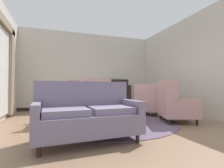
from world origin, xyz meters
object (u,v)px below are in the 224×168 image
porcelain_vase (119,95)px  sideboard (118,95)px  coffee_table (119,104)px  armchair_foreground_right (174,104)px  armchair_near_window (64,106)px  settee (87,115)px  side_table (142,101)px  armchair_back_corner (149,102)px  armchair_near_sideboard (96,100)px

porcelain_vase → sideboard: bearing=70.0°
coffee_table → armchair_foreground_right: size_ratio=0.94×
armchair_near_window → coffee_table: bearing=89.1°
coffee_table → settee: (-1.04, -1.29, -0.04)m
settee → side_table: (2.24, 2.30, 0.02)m
armchair_back_corner → armchair_near_sideboard: bearing=29.3°
armchair_foreground_right → side_table: (-0.06, 1.52, -0.02)m
coffee_table → armchair_near_window: armchair_near_window is taller
armchair_back_corner → settee: bearing=91.5°
armchair_near_window → armchair_near_sideboard: armchair_near_sideboard is taller
settee → armchair_foreground_right: bearing=15.8°
coffee_table → armchair_foreground_right: (1.26, -0.51, -0.01)m
armchair_near_sideboard → sideboard: bearing=-134.8°
armchair_back_corner → armchair_near_sideboard: 1.67m
armchair_foreground_right → armchair_near_sideboard: size_ratio=0.95×
armchair_near_window → side_table: armchair_near_window is taller
porcelain_vase → armchair_foreground_right: (1.24, -0.55, -0.23)m
porcelain_vase → armchair_foreground_right: size_ratio=0.29×
armchair_back_corner → coffee_table: bearing=78.0°
coffee_table → armchair_back_corner: size_ratio=0.92×
armchair_foreground_right → side_table: bearing=22.1°
armchair_foreground_right → sideboard: sideboard is taller
armchair_back_corner → armchair_foreground_right: bearing=141.8°
armchair_near_window → side_table: size_ratio=1.46×
coffee_table → sideboard: 2.80m
armchair_near_sideboard → side_table: (1.49, -0.25, -0.03)m
settee → armchair_back_corner: (2.30, 1.92, 0.01)m
settee → porcelain_vase: bearing=48.6°
armchair_near_window → side_table: 2.67m
porcelain_vase → armchair_foreground_right: armchair_foreground_right is taller
porcelain_vase → settee: 1.73m
settee → armchair_near_sideboard: armchair_near_sideboard is taller
porcelain_vase → side_table: (1.18, 0.97, -0.25)m
armchair_near_sideboard → sideboard: sideboard is taller
armchair_foreground_right → armchair_back_corner: bearing=20.0°
coffee_table → side_table: bearing=39.9°
armchair_back_corner → sideboard: sideboard is taller
armchair_near_sideboard → armchair_near_window: bearing=43.9°
armchair_near_sideboard → side_table: 1.51m
armchair_near_sideboard → side_table: bearing=167.9°
armchair_foreground_right → side_table: armchair_foreground_right is taller
armchair_foreground_right → side_table: size_ratio=1.51×
settee → side_table: settee is taller
coffee_table → armchair_near_window: 1.34m
armchair_back_corner → side_table: bearing=-30.1°
porcelain_vase → sideboard: (0.94, 2.59, -0.13)m
coffee_table → armchair_back_corner: 1.41m
coffee_table → armchair_back_corner: bearing=26.4°
sideboard → armchair_foreground_right: bearing=-84.5°
porcelain_vase → armchair_back_corner: 1.39m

